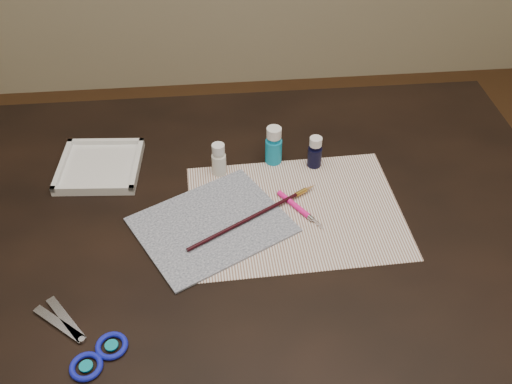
{
  "coord_description": "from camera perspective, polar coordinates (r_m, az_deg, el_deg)",
  "views": [
    {
      "loc": [
        -0.08,
        -0.85,
        1.56
      ],
      "look_at": [
        0.0,
        0.0,
        0.8
      ],
      "focal_mm": 40.0,
      "sensor_mm": 36.0,
      "label": 1
    }
  ],
  "objects": [
    {
      "name": "palette_tray",
      "position": [
        1.31,
        -15.34,
        2.54
      ],
      "size": [
        0.19,
        0.19,
        0.02
      ],
      "primitive_type": "cube",
      "rotation": [
        0.0,
        0.0,
        -0.08
      ],
      "color": "silver",
      "rests_on": "table"
    },
    {
      "name": "paint_bottle_navy",
      "position": [
        1.27,
        5.91,
        4.0
      ],
      "size": [
        0.04,
        0.04,
        0.08
      ],
      "primitive_type": "cylinder",
      "rotation": [
        0.0,
        0.0,
        0.4
      ],
      "color": "black",
      "rests_on": "table"
    },
    {
      "name": "paint_bottle_cyan",
      "position": [
        1.27,
        1.78,
        4.69
      ],
      "size": [
        0.04,
        0.04,
        0.09
      ],
      "primitive_type": "cylinder",
      "rotation": [
        0.0,
        0.0,
        0.08
      ],
      "color": "#108BB6",
      "rests_on": "table"
    },
    {
      "name": "paint_bottle_white",
      "position": [
        1.24,
        -3.74,
        3.3
      ],
      "size": [
        0.04,
        0.04,
        0.08
      ],
      "primitive_type": "cylinder",
      "rotation": [
        0.0,
        0.0,
        -0.15
      ],
      "color": "silver",
      "rests_on": "table"
    },
    {
      "name": "canvas",
      "position": [
        1.14,
        -4.42,
        -3.29
      ],
      "size": [
        0.36,
        0.33,
        0.0
      ],
      "primitive_type": "cube",
      "rotation": [
        0.0,
        0.0,
        0.49
      ],
      "color": "black",
      "rests_on": "paper"
    },
    {
      "name": "table",
      "position": [
        1.46,
        0.0,
        -12.48
      ],
      "size": [
        1.3,
        0.9,
        0.75
      ],
      "primitive_type": "cube",
      "color": "black",
      "rests_on": "ground"
    },
    {
      "name": "paper",
      "position": [
        1.18,
        3.95,
        -1.92
      ],
      "size": [
        0.44,
        0.34,
        0.0
      ],
      "primitive_type": "cube",
      "rotation": [
        0.0,
        0.0,
        0.03
      ],
      "color": "white",
      "rests_on": "table"
    },
    {
      "name": "craft_knife",
      "position": [
        1.17,
        4.51,
        -1.81
      ],
      "size": [
        0.09,
        0.12,
        0.01
      ],
      "primitive_type": null,
      "rotation": [
        0.0,
        0.0,
        -0.99
      ],
      "color": "#FF1991",
      "rests_on": "paper"
    },
    {
      "name": "scissors",
      "position": [
        1.02,
        -17.99,
        -13.58
      ],
      "size": [
        0.23,
        0.21,
        0.01
      ],
      "primitive_type": null,
      "rotation": [
        0.0,
        0.0,
        2.45
      ],
      "color": "silver",
      "rests_on": "table"
    },
    {
      "name": "paintbrush",
      "position": [
        1.15,
        -0.09,
        -2.37
      ],
      "size": [
        0.28,
        0.17,
        0.01
      ],
      "primitive_type": null,
      "rotation": [
        0.0,
        0.0,
        0.53
      ],
      "color": "black",
      "rests_on": "canvas"
    }
  ]
}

